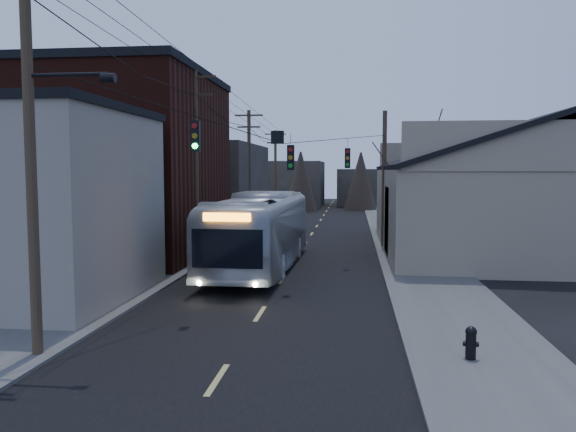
{
  "coord_description": "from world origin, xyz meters",
  "views": [
    {
      "loc": [
        3.08,
        -10.35,
        4.85
      ],
      "look_at": [
        0.48,
        12.11,
        3.0
      ],
      "focal_mm": 35.0,
      "sensor_mm": 36.0,
      "label": 1
    }
  ],
  "objects": [
    {
      "name": "warehouse",
      "position": [
        13.0,
        25.0,
        2.7
      ],
      "size": [
        16.16,
        20.6,
        7.73
      ],
      "color": "gray",
      "rests_on": "ground"
    },
    {
      "name": "bare_tree",
      "position": [
        6.5,
        20.0,
        3.6
      ],
      "size": [
        0.4,
        0.4,
        7.2
      ],
      "primitive_type": "cone",
      "color": "black",
      "rests_on": "ground"
    },
    {
      "name": "fire_hydrant",
      "position": [
        6.05,
        3.83,
        0.57
      ],
      "size": [
        0.4,
        0.29,
        0.84
      ],
      "rotation": [
        0.0,
        0.0,
        -0.12
      ],
      "color": "black",
      "rests_on": "sidewalk_right"
    },
    {
      "name": "parked_car",
      "position": [
        -3.0,
        33.4,
        0.78
      ],
      "size": [
        1.92,
        4.8,
        1.55
      ],
      "primitive_type": "imported",
      "rotation": [
        0.0,
        0.0,
        0.06
      ],
      "color": "#A5A8AD",
      "rests_on": "ground"
    },
    {
      "name": "bus",
      "position": [
        -1.41,
        16.6,
        1.87
      ],
      "size": [
        3.44,
        13.47,
        3.73
      ],
      "primitive_type": "imported",
      "rotation": [
        0.0,
        0.0,
        3.12
      ],
      "color": "#B3B9C0",
      "rests_on": "ground"
    },
    {
      "name": "road_surface",
      "position": [
        0.0,
        30.0,
        0.01
      ],
      "size": [
        9.0,
        110.0,
        0.02
      ],
      "primitive_type": "cube",
      "color": "black",
      "rests_on": "ground"
    },
    {
      "name": "building_brick",
      "position": [
        -10.0,
        20.0,
        5.0
      ],
      "size": [
        10.0,
        12.0,
        10.0
      ],
      "primitive_type": "cube",
      "color": "black",
      "rests_on": "ground"
    },
    {
      "name": "building_clapboard",
      "position": [
        -9.0,
        9.0,
        3.5
      ],
      "size": [
        8.0,
        8.0,
        7.0
      ],
      "primitive_type": "cube",
      "color": "gray",
      "rests_on": "ground"
    },
    {
      "name": "sidewalk_left",
      "position": [
        -6.5,
        30.0,
        0.06
      ],
      "size": [
        4.0,
        110.0,
        0.12
      ],
      "primitive_type": "cube",
      "color": "#474744",
      "rests_on": "ground"
    },
    {
      "name": "sidewalk_right",
      "position": [
        6.5,
        30.0,
        0.06
      ],
      "size": [
        4.0,
        110.0,
        0.12
      ],
      "primitive_type": "cube",
      "color": "#474744",
      "rests_on": "ground"
    },
    {
      "name": "ground",
      "position": [
        0.0,
        0.0,
        0.0
      ],
      "size": [
        160.0,
        160.0,
        0.0
      ],
      "primitive_type": "plane",
      "color": "black",
      "rests_on": "ground"
    },
    {
      "name": "building_far_right",
      "position": [
        7.0,
        70.0,
        2.5
      ],
      "size": [
        12.0,
        14.0,
        5.0
      ],
      "primitive_type": "cube",
      "color": "#2F2A25",
      "rests_on": "ground"
    },
    {
      "name": "utility_lines",
      "position": [
        -3.11,
        24.14,
        4.95
      ],
      "size": [
        11.24,
        45.28,
        10.5
      ],
      "color": "#382B1E",
      "rests_on": "ground"
    },
    {
      "name": "building_left_far",
      "position": [
        -9.5,
        36.0,
        3.5
      ],
      "size": [
        9.0,
        14.0,
        7.0
      ],
      "primitive_type": "cube",
      "color": "#2F2A25",
      "rests_on": "ground"
    },
    {
      "name": "building_far_left",
      "position": [
        -6.0,
        65.0,
        3.0
      ],
      "size": [
        10.0,
        12.0,
        6.0
      ],
      "primitive_type": "cube",
      "color": "#2F2A25",
      "rests_on": "ground"
    }
  ]
}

